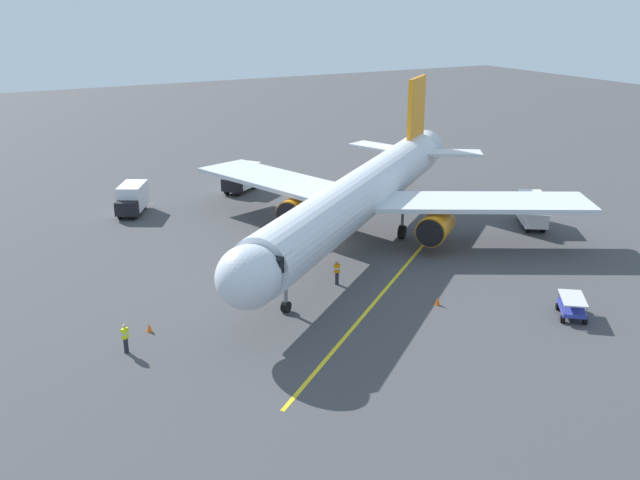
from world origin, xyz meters
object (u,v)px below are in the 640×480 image
(box_truck_rear_apron, at_px, (242,178))
(safety_cone_nose_right, at_px, (438,301))
(ground_crew_wing_walker, at_px, (337,272))
(safety_cone_nose_left, at_px, (149,327))
(airplane, at_px, (361,196))
(box_truck_portside, at_px, (132,199))
(ground_crew_marshaller, at_px, (125,338))
(box_truck_starboard_side, at_px, (532,210))
(baggage_cart_near_nose, at_px, (572,307))

(box_truck_rear_apron, bearing_deg, safety_cone_nose_right, 90.68)
(ground_crew_wing_walker, height_order, safety_cone_nose_left, ground_crew_wing_walker)
(airplane, relative_size, box_truck_portside, 6.83)
(ground_crew_wing_walker, bearing_deg, ground_crew_marshaller, 11.48)
(box_truck_starboard_side, bearing_deg, baggage_cart_near_nose, 53.70)
(ground_crew_marshaller, relative_size, box_truck_portside, 0.34)
(box_truck_portside, bearing_deg, box_truck_starboard_side, 146.08)
(safety_cone_nose_left, bearing_deg, ground_crew_wing_walker, -175.12)
(safety_cone_nose_left, bearing_deg, box_truck_rear_apron, -122.10)
(baggage_cart_near_nose, bearing_deg, safety_cone_nose_left, -23.40)
(box_truck_portside, distance_m, safety_cone_nose_right, 31.66)
(ground_crew_wing_walker, xyz_separation_m, baggage_cart_near_nose, (-10.19, 11.29, -0.23))
(safety_cone_nose_right, bearing_deg, box_truck_portside, -67.59)
(ground_crew_wing_walker, relative_size, safety_cone_nose_right, 3.11)
(box_truck_starboard_side, distance_m, safety_cone_nose_right, 19.68)
(safety_cone_nose_right, bearing_deg, safety_cone_nose_left, -15.77)
(ground_crew_marshaller, bearing_deg, box_truck_rear_apron, -122.96)
(airplane, height_order, safety_cone_nose_right, airplane)
(ground_crew_marshaller, relative_size, box_truck_rear_apron, 0.35)
(airplane, height_order, box_truck_rear_apron, airplane)
(ground_crew_marshaller, distance_m, safety_cone_nose_left, 2.73)
(ground_crew_marshaller, relative_size, safety_cone_nose_left, 3.11)
(baggage_cart_near_nose, bearing_deg, safety_cone_nose_right, -40.44)
(airplane, distance_m, box_truck_starboard_side, 15.90)
(box_truck_portside, relative_size, safety_cone_nose_right, 9.04)
(ground_crew_wing_walker, xyz_separation_m, safety_cone_nose_right, (-4.00, 6.02, -0.61))
(box_truck_starboard_side, bearing_deg, airplane, -9.96)
(box_truck_portside, bearing_deg, airplane, 129.11)
(airplane, distance_m, box_truck_rear_apron, 19.79)
(ground_crew_wing_walker, xyz_separation_m, box_truck_starboard_side, (-21.13, -3.60, 0.50))
(ground_crew_marshaller, height_order, box_truck_rear_apron, box_truck_rear_apron)
(ground_crew_marshaller, distance_m, baggage_cart_near_nose, 26.61)
(baggage_cart_near_nose, relative_size, box_truck_starboard_side, 0.59)
(baggage_cart_near_nose, relative_size, safety_cone_nose_left, 5.30)
(baggage_cart_near_nose, xyz_separation_m, box_truck_starboard_side, (-10.94, -14.89, 0.73))
(airplane, relative_size, ground_crew_wing_walker, 19.85)
(box_truck_rear_apron, distance_m, safety_cone_nose_left, 31.84)
(baggage_cart_near_nose, bearing_deg, airplane, -75.66)
(box_truck_starboard_side, relative_size, safety_cone_nose_right, 8.94)
(box_truck_starboard_side, xyz_separation_m, box_truck_rear_apron, (17.51, -22.22, 0.00))
(box_truck_portside, bearing_deg, safety_cone_nose_left, 77.90)
(ground_crew_wing_walker, distance_m, safety_cone_nose_left, 13.35)
(box_truck_starboard_side, height_order, safety_cone_nose_left, box_truck_starboard_side)
(ground_crew_marshaller, xyz_separation_m, baggage_cart_near_nose, (-25.30, 8.22, -0.23))
(baggage_cart_near_nose, height_order, box_truck_portside, box_truck_portside)
(ground_crew_marshaller, height_order, ground_crew_wing_walker, same)
(airplane, distance_m, baggage_cart_near_nose, 18.48)
(airplane, distance_m, box_truck_portside, 21.96)
(airplane, distance_m, ground_crew_marshaller, 23.03)
(ground_crew_wing_walker, relative_size, safety_cone_nose_left, 3.11)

